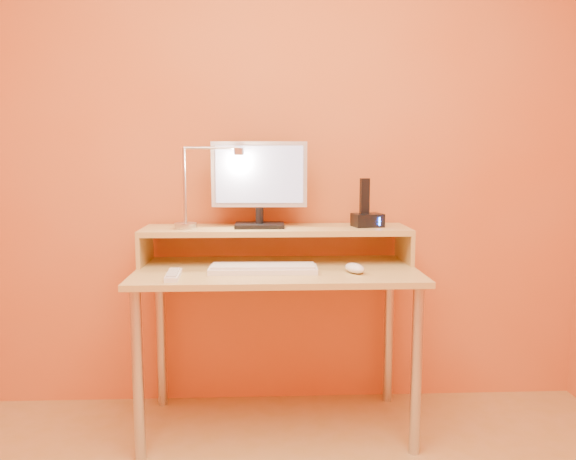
{
  "coord_description": "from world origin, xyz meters",
  "views": [
    {
      "loc": [
        -0.06,
        -1.19,
        1.2
      ],
      "look_at": [
        0.05,
        1.13,
        0.89
      ],
      "focal_mm": 35.04,
      "sensor_mm": 36.0,
      "label": 1
    }
  ],
  "objects_px": {
    "lamp_base": "(186,226)",
    "remote_control": "(173,275)",
    "keyboard": "(263,269)",
    "monitor_panel": "(259,174)",
    "phone_dock": "(367,220)",
    "mouse": "(355,268)"
  },
  "relations": [
    {
      "from": "lamp_base",
      "to": "remote_control",
      "type": "height_order",
      "value": "lamp_base"
    },
    {
      "from": "lamp_base",
      "to": "keyboard",
      "type": "height_order",
      "value": "lamp_base"
    },
    {
      "from": "monitor_panel",
      "to": "phone_dock",
      "type": "xyz_separation_m",
      "value": [
        0.49,
        -0.01,
        -0.21
      ]
    },
    {
      "from": "monitor_panel",
      "to": "phone_dock",
      "type": "distance_m",
      "value": 0.53
    },
    {
      "from": "keyboard",
      "to": "mouse",
      "type": "bearing_deg",
      "value": -3.31
    },
    {
      "from": "lamp_base",
      "to": "keyboard",
      "type": "xyz_separation_m",
      "value": [
        0.34,
        -0.2,
        -0.16
      ]
    },
    {
      "from": "monitor_panel",
      "to": "remote_control",
      "type": "distance_m",
      "value": 0.61
    },
    {
      "from": "monitor_panel",
      "to": "keyboard",
      "type": "height_order",
      "value": "monitor_panel"
    },
    {
      "from": "monitor_panel",
      "to": "lamp_base",
      "type": "relative_size",
      "value": 4.28
    },
    {
      "from": "monitor_panel",
      "to": "lamp_base",
      "type": "xyz_separation_m",
      "value": [
        -0.33,
        -0.04,
        -0.23
      ]
    },
    {
      "from": "mouse",
      "to": "remote_control",
      "type": "xyz_separation_m",
      "value": [
        -0.74,
        -0.06,
        -0.01
      ]
    },
    {
      "from": "phone_dock",
      "to": "remote_control",
      "type": "height_order",
      "value": "phone_dock"
    },
    {
      "from": "remote_control",
      "to": "phone_dock",
      "type": "bearing_deg",
      "value": 17.95
    },
    {
      "from": "monitor_panel",
      "to": "remote_control",
      "type": "relative_size",
      "value": 2.21
    },
    {
      "from": "mouse",
      "to": "remote_control",
      "type": "relative_size",
      "value": 0.61
    },
    {
      "from": "monitor_panel",
      "to": "keyboard",
      "type": "distance_m",
      "value": 0.45
    },
    {
      "from": "monitor_panel",
      "to": "phone_dock",
      "type": "height_order",
      "value": "monitor_panel"
    },
    {
      "from": "phone_dock",
      "to": "remote_control",
      "type": "relative_size",
      "value": 0.67
    },
    {
      "from": "keyboard",
      "to": "remote_control",
      "type": "xyz_separation_m",
      "value": [
        -0.36,
        -0.09,
        -0.0
      ]
    },
    {
      "from": "phone_dock",
      "to": "mouse",
      "type": "relative_size",
      "value": 1.11
    },
    {
      "from": "lamp_base",
      "to": "keyboard",
      "type": "distance_m",
      "value": 0.43
    },
    {
      "from": "keyboard",
      "to": "remote_control",
      "type": "distance_m",
      "value": 0.37
    }
  ]
}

